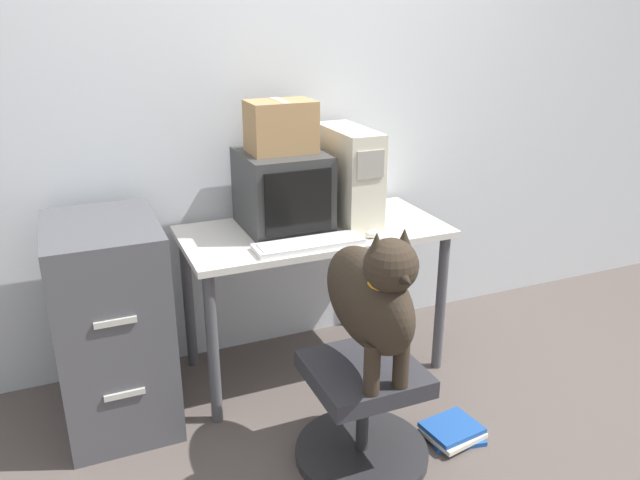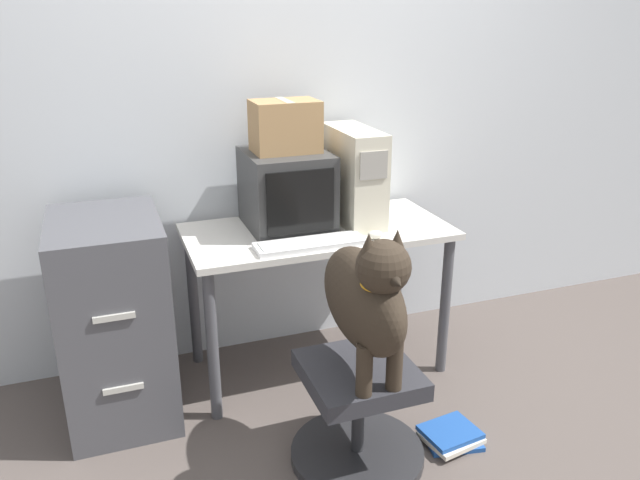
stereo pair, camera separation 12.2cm
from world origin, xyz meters
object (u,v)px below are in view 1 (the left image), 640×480
object	(u,v)px
office_chair	(363,412)
book_stack_floor	(453,432)
keyboard	(309,244)
cardboard_box	(281,127)
pc_tower	(348,175)
crt_monitor	(283,190)
dog	(372,296)
filing_cabinet	(112,325)

from	to	relation	value
office_chair	book_stack_floor	xyz separation A→B (m)	(0.40, -0.05, -0.18)
keyboard	office_chair	distance (m)	0.73
cardboard_box	book_stack_floor	xyz separation A→B (m)	(0.44, -0.84, -1.17)
pc_tower	cardboard_box	bearing A→B (deg)	175.60
cardboard_box	crt_monitor	bearing A→B (deg)	-90.00
keyboard	cardboard_box	xyz separation A→B (m)	(-0.01, 0.29, 0.46)
pc_tower	crt_monitor	bearing A→B (deg)	176.28
pc_tower	dog	xyz separation A→B (m)	(-0.29, -0.81, -0.22)
book_stack_floor	cardboard_box	bearing A→B (deg)	117.79
keyboard	office_chair	size ratio (longest dim) A/B	0.90
office_chair	filing_cabinet	bearing A→B (deg)	142.39
keyboard	book_stack_floor	xyz separation A→B (m)	(0.43, -0.55, -0.72)
office_chair	dog	distance (m)	0.53
pc_tower	dog	size ratio (longest dim) A/B	0.74
pc_tower	keyboard	xyz separation A→B (m)	(-0.31, -0.27, -0.21)
keyboard	book_stack_floor	bearing A→B (deg)	-51.89
dog	cardboard_box	bearing A→B (deg)	92.62
dog	filing_cabinet	distance (m)	1.14
dog	book_stack_floor	size ratio (longest dim) A/B	2.30
keyboard	crt_monitor	bearing A→B (deg)	92.60
crt_monitor	office_chair	world-z (taller)	crt_monitor
office_chair	crt_monitor	bearing A→B (deg)	92.78
book_stack_floor	filing_cabinet	bearing A→B (deg)	150.65
crt_monitor	dog	bearing A→B (deg)	-87.37
office_chair	cardboard_box	xyz separation A→B (m)	(-0.04, 0.79, 1.00)
pc_tower	filing_cabinet	xyz separation A→B (m)	(-1.14, -0.11, -0.51)
keyboard	dog	size ratio (longest dim) A/B	0.80
crt_monitor	book_stack_floor	bearing A→B (deg)	-62.10
cardboard_box	book_stack_floor	distance (m)	1.51
keyboard	dog	world-z (taller)	dog
crt_monitor	dog	size ratio (longest dim) A/B	0.70
office_chair	cardboard_box	size ratio (longest dim) A/B	1.83
filing_cabinet	book_stack_floor	bearing A→B (deg)	-29.35
cardboard_box	dog	bearing A→B (deg)	-87.38
crt_monitor	dog	xyz separation A→B (m)	(0.04, -0.83, -0.18)
crt_monitor	pc_tower	bearing A→B (deg)	-3.72
pc_tower	keyboard	world-z (taller)	pc_tower
cardboard_box	office_chair	bearing A→B (deg)	-87.23
filing_cabinet	keyboard	bearing A→B (deg)	-10.99
office_chair	cardboard_box	world-z (taller)	cardboard_box
filing_cabinet	book_stack_floor	distance (m)	1.50
cardboard_box	filing_cabinet	bearing A→B (deg)	-170.89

